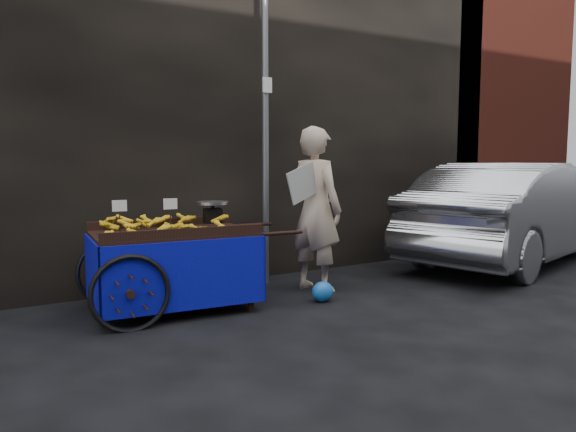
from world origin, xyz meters
TOP-DOWN VIEW (x-y plane):
  - ground at (0.00, 0.00)m, footprint 80.00×80.00m
  - building_wall at (0.39, 2.60)m, footprint 13.50×2.00m
  - street_pole at (0.30, 1.30)m, footprint 0.12×0.10m
  - banana_cart at (-1.16, 0.70)m, footprint 2.24×1.21m
  - vendor at (0.59, 0.65)m, footprint 0.84×0.79m
  - plastic_bag at (0.35, 0.16)m, footprint 0.25×0.20m
  - parked_car at (4.06, 0.54)m, footprint 4.70×2.63m

SIDE VIEW (x-z plane):
  - ground at x=0.00m, z-range 0.00..0.00m
  - plastic_bag at x=0.35m, z-range 0.00..0.22m
  - banana_cart at x=-1.16m, z-range 0.14..1.31m
  - parked_car at x=4.06m, z-range 0.00..1.47m
  - vendor at x=0.59m, z-range 0.00..1.90m
  - street_pole at x=0.30m, z-range 0.01..4.01m
  - building_wall at x=0.39m, z-range 0.00..5.00m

